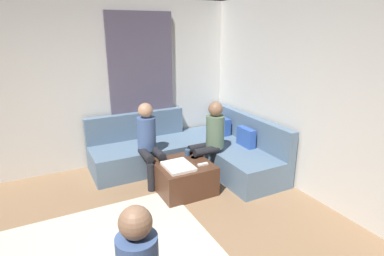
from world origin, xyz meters
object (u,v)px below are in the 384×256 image
object	(u,v)px
game_remote	(203,164)
ottoman	(183,177)
sectional_couch	(193,151)
person_on_couch_side	(149,140)
coffee_mug	(188,153)
person_on_couch_back	(210,137)

from	to	relation	value
game_remote	ottoman	bearing A→B (deg)	-129.29
sectional_couch	person_on_couch_side	size ratio (longest dim) A/B	2.12
coffee_mug	person_on_couch_side	world-z (taller)	person_on_couch_side
game_remote	sectional_couch	bearing A→B (deg)	161.82
coffee_mug	person_on_couch_back	bearing A→B (deg)	87.45
person_on_couch_side	ottoman	bearing A→B (deg)	122.31
game_remote	person_on_couch_side	size ratio (longest dim) A/B	0.12
game_remote	person_on_couch_back	bearing A→B (deg)	139.52
person_on_couch_back	sectional_couch	bearing A→B (deg)	7.04
ottoman	coffee_mug	xyz separation A→B (m)	(-0.22, 0.18, 0.26)
game_remote	person_on_couch_side	xyz separation A→B (m)	(-0.68, -0.54, 0.23)
coffee_mug	sectional_couch	bearing A→B (deg)	143.98
coffee_mug	ottoman	bearing A→B (deg)	-39.29
sectional_couch	person_on_couch_side	bearing A→B (deg)	-79.66
sectional_couch	person_on_couch_back	size ratio (longest dim) A/B	2.12
ottoman	person_on_couch_back	world-z (taller)	person_on_couch_back
coffee_mug	game_remote	bearing A→B (deg)	5.71
person_on_couch_back	person_on_couch_side	world-z (taller)	same
person_on_couch_back	game_remote	bearing A→B (deg)	139.52
sectional_couch	game_remote	xyz separation A→B (m)	(0.83, -0.27, 0.15)
game_remote	person_on_couch_back	world-z (taller)	person_on_couch_back
coffee_mug	person_on_couch_side	xyz separation A→B (m)	(-0.28, -0.50, 0.19)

